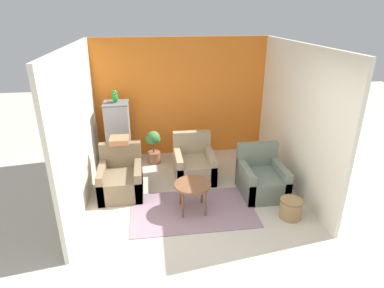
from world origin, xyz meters
The scene contains 14 objects.
ground_plane centered at (0.00, 0.00, 0.00)m, with size 20.00×20.00×0.00m, color beige.
wall_back_accent centered at (0.00, 3.36, 1.27)m, with size 3.78×0.06×2.54m.
wall_left centered at (-1.86, 1.66, 1.27)m, with size 0.06×3.33×2.54m.
wall_right centered at (1.86, 1.66, 1.27)m, with size 0.06×3.33×2.54m.
area_rug centered at (-0.09, 0.98, 0.01)m, with size 2.01×1.22×0.01m.
coffee_table centered at (-0.09, 0.98, 0.44)m, with size 0.59×0.59×0.50m.
armchair_left centered at (-1.26, 1.71, 0.27)m, with size 0.74×0.84×0.84m.
armchair_right centered at (1.20, 1.37, 0.27)m, with size 0.74×0.84×0.84m.
armchair_middle centered at (0.10, 2.11, 0.27)m, with size 0.74×0.84×0.84m.
birdcage centered at (-1.35, 2.86, 0.66)m, with size 0.59×0.59×1.36m.
parrot centered at (-1.35, 2.87, 1.48)m, with size 0.12×0.22×0.26m.
potted_plant centered at (-0.65, 2.87, 0.41)m, with size 0.32×0.29×0.72m.
wicker_basket centered at (1.41, 0.58, 0.17)m, with size 0.36×0.36×0.32m.
throw_pillow centered at (-1.26, 2.02, 0.89)m, with size 0.33×0.33×0.10m.
Camera 1 is at (-0.71, -3.41, 3.03)m, focal length 30.00 mm.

